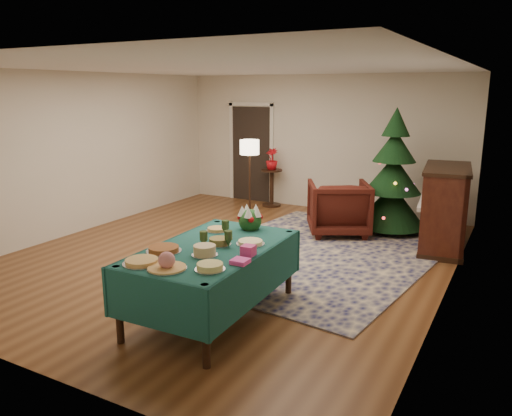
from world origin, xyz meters
The scene contains 24 objects.
room_shell centered at (0.00, 0.00, 1.35)m, with size 7.00×7.00×7.00m.
doorway centered at (-1.60, 3.48, 1.10)m, with size 1.08×0.04×2.16m.
rug centered at (1.06, 0.67, 0.01)m, with size 3.20×4.20×0.02m, color #131647.
buffet_table centered at (0.88, -1.82, 0.63)m, with size 1.24×2.06×0.79m.
platter_0 centered at (0.58, -2.58, 0.81)m, with size 0.37×0.37×0.05m.
platter_1 centered at (0.89, -2.59, 0.85)m, with size 0.37×0.37×0.17m.
platter_2 centered at (1.24, -2.41, 0.82)m, with size 0.29×0.29×0.07m.
platter_3 centered at (0.53, -2.19, 0.81)m, with size 0.36×0.36×0.05m.
platter_4 centered at (0.97, -2.09, 0.84)m, with size 0.26×0.26×0.11m.
platter_5 centered at (0.90, -1.73, 0.82)m, with size 0.25×0.25×0.08m.
platter_6 centered at (1.19, -1.55, 0.81)m, with size 0.31×0.31×0.04m.
platter_7 centered at (0.60, -1.29, 0.81)m, with size 0.26×0.26×0.04m.
goblet_0 centered at (0.79, -1.41, 0.89)m, with size 0.08×0.08×0.18m.
goblet_1 centered at (1.04, -1.76, 0.89)m, with size 0.08×0.08×0.18m.
goblet_2 centered at (0.83, -1.90, 0.89)m, with size 0.08×0.08×0.18m.
napkin_stack centered at (1.40, -2.12, 0.81)m, with size 0.16×0.16×0.04m, color #FA45B4.
gift_box centered at (1.35, -1.88, 0.84)m, with size 0.13×0.13×0.11m, color #E94096.
centerpiece centered at (0.89, -1.03, 0.93)m, with size 0.28×0.28×0.33m.
armchair centered at (0.99, 1.85, 0.50)m, with size 0.97×0.91×1.00m, color #3E130D.
floor_lamp centered at (-0.87, 2.10, 1.27)m, with size 0.36×0.36×1.49m.
side_table centered at (-0.95, 3.18, 0.38)m, with size 0.44×0.44×0.78m.
potted_plant centered at (-0.95, 3.18, 0.90)m, with size 0.25×0.44×0.25m, color #B80D14.
christmas_tree centered at (1.73, 2.45, 0.96)m, with size 1.21×1.21×2.13m.
piano centered at (2.67, 1.89, 0.62)m, with size 0.85×1.54×1.28m.
Camera 1 is at (3.68, -6.01, 2.41)m, focal length 35.00 mm.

